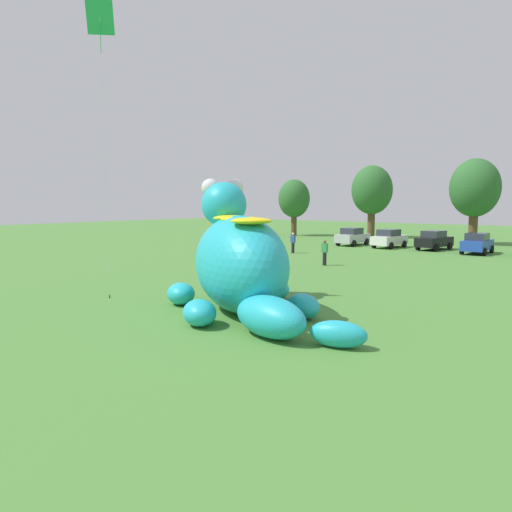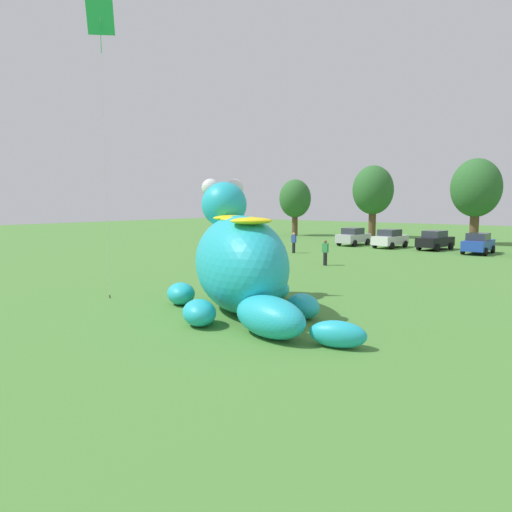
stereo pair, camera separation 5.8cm
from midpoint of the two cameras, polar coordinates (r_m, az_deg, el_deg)
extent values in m
plane|color=#4C8438|center=(18.68, 0.59, -6.67)|extent=(160.00, 160.00, 0.00)
ellipsoid|color=#23B2C6|center=(18.59, -2.00, -0.91)|extent=(7.32, 6.55, 3.73)
ellipsoid|color=#23B2C6|center=(21.18, -3.90, 6.12)|extent=(2.90, 2.86, 1.97)
sphere|color=white|center=(21.37, -5.52, 8.09)|extent=(0.79, 0.79, 0.79)
sphere|color=white|center=(21.59, -2.67, 8.09)|extent=(0.79, 0.79, 0.79)
ellipsoid|color=yellow|center=(19.89, -3.08, 4.53)|extent=(1.84, 1.91, 0.25)
ellipsoid|color=yellow|center=(18.44, -2.02, 4.38)|extent=(1.84, 1.91, 0.25)
ellipsoid|color=yellow|center=(16.84, -0.64, 4.19)|extent=(1.84, 1.91, 0.25)
ellipsoid|color=#23B2C6|center=(20.20, -8.98, -4.43)|extent=(1.96, 1.85, 0.91)
ellipsoid|color=#23B2C6|center=(21.11, 2.26, -3.89)|extent=(1.96, 1.85, 0.91)
ellipsoid|color=#23B2C6|center=(16.69, -6.83, -6.70)|extent=(1.96, 1.85, 0.91)
ellipsoid|color=#23B2C6|center=(17.69, 5.51, -5.94)|extent=(1.96, 1.85, 0.91)
ellipsoid|color=#23B2C6|center=(15.20, 1.57, -7.21)|extent=(3.27, 2.23, 1.30)
ellipsoid|color=#23B2C6|center=(14.39, 9.63, -9.13)|extent=(1.86, 1.24, 0.80)
cube|color=#B7BABF|center=(48.04, 11.36, 2.11)|extent=(1.87, 4.17, 0.80)
cube|color=#2D333D|center=(47.87, 11.29, 2.94)|extent=(1.58, 2.03, 0.60)
cylinder|color=black|center=(49.59, 11.21, 1.78)|extent=(0.27, 0.65, 0.64)
cylinder|color=black|center=(48.78, 12.95, 1.67)|extent=(0.27, 0.65, 0.64)
cylinder|color=black|center=(47.40, 9.70, 1.61)|extent=(0.27, 0.65, 0.64)
cylinder|color=black|center=(46.56, 11.49, 1.48)|extent=(0.27, 0.65, 0.64)
cube|color=white|center=(46.30, 15.51, 1.85)|extent=(2.07, 4.24, 0.80)
cube|color=#2D333D|center=(46.12, 15.45, 2.70)|extent=(1.67, 2.10, 0.60)
cylinder|color=black|center=(47.85, 15.32, 1.51)|extent=(0.30, 0.66, 0.64)
cylinder|color=black|center=(47.07, 17.14, 1.38)|extent=(0.30, 0.66, 0.64)
cylinder|color=black|center=(45.63, 13.80, 1.33)|extent=(0.30, 0.66, 0.64)
cylinder|color=black|center=(44.82, 15.68, 1.18)|extent=(0.30, 0.66, 0.64)
cube|color=black|center=(45.45, 20.36, 1.60)|extent=(2.27, 4.30, 0.80)
cube|color=#2D333D|center=(45.27, 20.32, 2.47)|extent=(1.76, 2.16, 0.60)
cylinder|color=black|center=(46.99, 20.10, 1.26)|extent=(0.33, 0.67, 0.64)
cylinder|color=black|center=(46.27, 21.99, 1.11)|extent=(0.33, 0.67, 0.64)
cylinder|color=black|center=(44.74, 18.65, 1.08)|extent=(0.33, 0.67, 0.64)
cylinder|color=black|center=(43.97, 20.60, 0.91)|extent=(0.33, 0.67, 0.64)
cube|color=#2347B7|center=(43.40, 24.75, 1.20)|extent=(1.73, 4.11, 0.80)
cube|color=#2D333D|center=(43.21, 24.75, 2.11)|extent=(1.51, 1.98, 0.60)
cylinder|color=black|center=(44.87, 24.05, 0.87)|extent=(0.24, 0.64, 0.64)
cylinder|color=black|center=(44.49, 26.17, 0.73)|extent=(0.24, 0.64, 0.64)
cylinder|color=black|center=(42.41, 23.22, 0.62)|extent=(0.24, 0.64, 0.64)
cylinder|color=black|center=(42.02, 25.45, 0.46)|extent=(0.24, 0.64, 0.64)
cylinder|color=brown|center=(61.10, 4.49, 3.61)|extent=(0.71, 0.71, 2.48)
ellipsoid|color=#2D662D|center=(61.03, 4.52, 6.83)|extent=(3.98, 3.98, 4.77)
cylinder|color=brown|center=(59.26, 13.47, 3.62)|extent=(0.86, 0.86, 3.01)
ellipsoid|color=#2D662D|center=(59.22, 13.58, 7.63)|extent=(4.81, 4.81, 5.78)
cylinder|color=brown|center=(52.58, 24.32, 2.88)|extent=(0.86, 0.86, 2.99)
ellipsoid|color=#2D662D|center=(52.52, 24.53, 7.38)|extent=(4.79, 4.79, 5.75)
cylinder|color=black|center=(40.10, 4.36, 0.99)|extent=(0.26, 0.26, 0.88)
cube|color=#2D4CA5|center=(40.04, 4.37, 2.04)|extent=(0.38, 0.22, 0.60)
sphere|color=beige|center=(40.01, 4.38, 2.64)|extent=(0.22, 0.22, 0.22)
cylinder|color=black|center=(32.52, 8.09, -0.33)|extent=(0.26, 0.26, 0.88)
cube|color=#338C4C|center=(32.44, 8.11, 0.96)|extent=(0.38, 0.22, 0.60)
sphere|color=brown|center=(32.40, 8.12, 1.70)|extent=(0.22, 0.22, 0.22)
cylinder|color=#726656|center=(31.80, -5.45, -0.45)|extent=(0.26, 0.26, 0.88)
cube|color=#2D4CA5|center=(31.72, -5.47, 0.88)|extent=(0.38, 0.22, 0.60)
sphere|color=brown|center=(31.68, -5.47, 1.63)|extent=(0.22, 0.22, 0.22)
cylinder|color=brown|center=(22.28, -17.07, -4.62)|extent=(0.06, 0.06, 0.15)
cylinder|color=silver|center=(21.97, -17.59, 10.88)|extent=(0.01, 0.01, 11.80)
cube|color=green|center=(23.21, -18.14, 25.54)|extent=(1.13, 1.13, 1.44)
cylinder|color=green|center=(22.93, -18.05, 23.42)|extent=(0.03, 0.03, 1.20)
camera|label=1|loc=(0.03, -90.09, -0.01)|focal=33.69mm
camera|label=2|loc=(0.03, 89.91, 0.01)|focal=33.69mm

